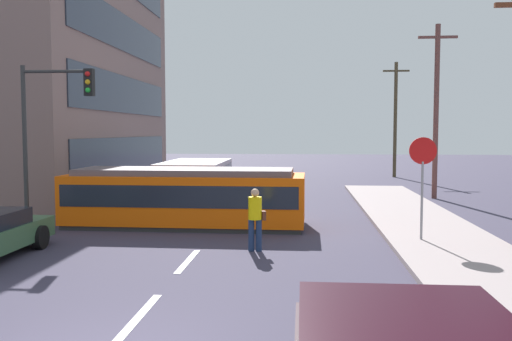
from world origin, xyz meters
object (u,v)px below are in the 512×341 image
(streetcar_tram, at_px, (186,196))
(city_bus, at_px, (196,180))
(utility_pole_far, at_px, (395,117))
(traffic_light_mast, at_px, (51,117))
(utility_pole_mid, at_px, (436,108))
(stop_sign, at_px, (423,167))
(pedestrian_crossing, at_px, (255,216))

(streetcar_tram, distance_m, city_bus, 5.23)
(streetcar_tram, xyz_separation_m, city_bus, (-0.68, 5.18, 0.08))
(streetcar_tram, distance_m, utility_pole_far, 23.41)
(streetcar_tram, relative_size, traffic_light_mast, 1.52)
(utility_pole_far, bearing_deg, streetcar_tram, -116.46)
(utility_pole_mid, relative_size, utility_pole_far, 1.03)
(stop_sign, relative_size, traffic_light_mast, 0.55)
(stop_sign, bearing_deg, streetcar_tram, 162.06)
(stop_sign, distance_m, utility_pole_mid, 11.43)
(streetcar_tram, xyz_separation_m, utility_pole_mid, (10.17, 8.50, 3.27))
(pedestrian_crossing, distance_m, utility_pole_mid, 14.66)
(streetcar_tram, height_order, utility_pole_mid, utility_pole_mid)
(pedestrian_crossing, relative_size, traffic_light_mast, 0.32)
(utility_pole_mid, height_order, utility_pole_far, utility_pole_mid)
(stop_sign, height_order, traffic_light_mast, traffic_light_mast)
(streetcar_tram, distance_m, pedestrian_crossing, 4.50)
(city_bus, relative_size, traffic_light_mast, 1.03)
(city_bus, xyz_separation_m, utility_pole_mid, (10.85, 3.32, 3.18))
(streetcar_tram, distance_m, utility_pole_mid, 13.66)
(city_bus, bearing_deg, stop_sign, -43.51)
(streetcar_tram, bearing_deg, stop_sign, -17.94)
(city_bus, relative_size, stop_sign, 1.88)
(streetcar_tram, bearing_deg, city_bus, 97.46)
(pedestrian_crossing, xyz_separation_m, utility_pole_mid, (7.51, 12.14, 3.33))
(pedestrian_crossing, distance_m, utility_pole_far, 25.78)
(city_bus, height_order, utility_pole_far, utility_pole_far)
(pedestrian_crossing, height_order, utility_pole_far, utility_pole_far)
(streetcar_tram, height_order, traffic_light_mast, traffic_light_mast)
(streetcar_tram, bearing_deg, traffic_light_mast, -162.72)
(streetcar_tram, distance_m, traffic_light_mast, 4.97)
(city_bus, xyz_separation_m, utility_pole_far, (11.02, 15.58, 3.08))
(traffic_light_mast, bearing_deg, city_bus, 62.56)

